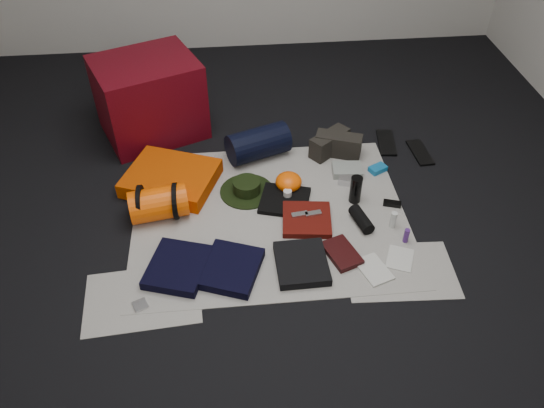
{
  "coord_description": "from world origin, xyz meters",
  "views": [
    {
      "loc": [
        -0.21,
        -2.27,
        2.16
      ],
      "look_at": [
        0.01,
        -0.01,
        0.1
      ],
      "focal_mm": 35.0,
      "sensor_mm": 36.0,
      "label": 1
    }
  ],
  "objects": [
    {
      "name": "newspaper_sheet_front_right",
      "position": [
        0.65,
        -0.5,
        0.0
      ],
      "size": [
        0.6,
        0.43,
        0.0
      ],
      "primitive_type": "cube",
      "rotation": [
        0.0,
        0.0,
        -0.05
      ],
      "color": "#BCB8AE",
      "rests_on": "floor"
    },
    {
      "name": "first_aid_pouch",
      "position": [
        0.53,
        0.34,
        0.03
      ],
      "size": [
        0.2,
        0.16,
        0.05
      ],
      "primitive_type": "cube",
      "rotation": [
        0.0,
        0.0,
        -0.09
      ],
      "color": "gray",
      "rests_on": "newspaper_mat"
    },
    {
      "name": "map_printout",
      "position": [
        0.67,
        -0.42,
        0.01
      ],
      "size": [
        0.19,
        0.21,
        0.01
      ],
      "primitive_type": "cube",
      "rotation": [
        0.0,
        0.0,
        -0.41
      ],
      "color": "beige",
      "rests_on": "newspaper_mat"
    },
    {
      "name": "toiletry_purple",
      "position": [
        0.74,
        -0.29,
        0.05
      ],
      "size": [
        0.03,
        0.03,
        0.09
      ],
      "primitive_type": "cylinder",
      "rotation": [
        0.0,
        0.0,
        -0.08
      ],
      "color": "#46216C",
      "rests_on": "newspaper_mat"
    },
    {
      "name": "sunglasses",
      "position": [
        0.74,
        0.01,
        0.02
      ],
      "size": [
        0.11,
        0.07,
        0.03
      ],
      "primitive_type": "cube",
      "rotation": [
        0.0,
        0.0,
        -0.31
      ],
      "color": "black",
      "rests_on": "newspaper_mat"
    },
    {
      "name": "flip_flop_right",
      "position": [
        1.07,
        0.51,
        0.01
      ],
      "size": [
        0.12,
        0.29,
        0.02
      ],
      "primitive_type": "cube",
      "rotation": [
        0.0,
        0.0,
        0.06
      ],
      "color": "black",
      "rests_on": "floor"
    },
    {
      "name": "navy_duffel",
      "position": [
        -0.02,
        0.58,
        0.11
      ],
      "size": [
        0.45,
        0.34,
        0.21
      ],
      "primitive_type": "cylinder",
      "rotation": [
        0.0,
        1.57,
        0.36
      ],
      "color": "black",
      "rests_on": "newspaper_mat"
    },
    {
      "name": "trousers_navy_b",
      "position": [
        -0.25,
        -0.42,
        0.03
      ],
      "size": [
        0.38,
        0.41,
        0.05
      ],
      "primitive_type": "cube",
      "rotation": [
        0.0,
        0.0,
        -0.36
      ],
      "color": "black",
      "rests_on": "newspaper_mat"
    },
    {
      "name": "sleeping_pad",
      "position": [
        -0.59,
        0.34,
        0.05
      ],
      "size": [
        0.65,
        0.6,
        0.1
      ],
      "primitive_type": "cube",
      "rotation": [
        0.0,
        0.0,
        -0.38
      ],
      "color": "#C94202",
      "rests_on": "newspaper_mat"
    },
    {
      "name": "map_booklet",
      "position": [
        0.51,
        -0.49,
        0.01
      ],
      "size": [
        0.2,
        0.24,
        0.01
      ],
      "primitive_type": "cube",
      "rotation": [
        0.0,
        0.0,
        0.34
      ],
      "color": "beige",
      "rests_on": "newspaper_mat"
    },
    {
      "name": "hiking_boot_right",
      "position": [
        0.51,
        0.55,
        0.08
      ],
      "size": [
        0.32,
        0.21,
        0.15
      ],
      "primitive_type": "cube",
      "rotation": [
        0.0,
        0.0,
        -0.35
      ],
      "color": "black",
      "rests_on": "newspaper_mat"
    },
    {
      "name": "hiking_boot_left",
      "position": [
        0.46,
        0.58,
        0.08
      ],
      "size": [
        0.3,
        0.27,
        0.15
      ],
      "primitive_type": "cube",
      "rotation": [
        0.0,
        0.0,
        0.67
      ],
      "color": "black",
      "rests_on": "newspaper_mat"
    },
    {
      "name": "stuff_sack",
      "position": [
        -0.64,
        0.05,
        0.1
      ],
      "size": [
        0.36,
        0.25,
        0.19
      ],
      "primitive_type": "cylinder",
      "rotation": [
        0.0,
        1.57,
        0.17
      ],
      "color": "#FC5404",
      "rests_on": "newspaper_mat"
    },
    {
      "name": "toiletry_clear",
      "position": [
        0.7,
        -0.17,
        0.06
      ],
      "size": [
        0.04,
        0.04,
        0.11
      ],
      "primitive_type": "cylinder",
      "rotation": [
        0.0,
        0.0,
        0.24
      ],
      "color": "silver",
      "rests_on": "newspaper_mat"
    },
    {
      "name": "water_bottle",
      "position": [
        0.53,
        0.07,
        0.09
      ],
      "size": [
        0.08,
        0.08,
        0.18
      ],
      "primitive_type": "cylinder",
      "rotation": [
        0.0,
        0.0,
        -0.15
      ],
      "color": "black",
      "rests_on": "newspaper_mat"
    },
    {
      "name": "orange_stuff_sack",
      "position": [
        0.14,
        0.22,
        0.06
      ],
      "size": [
        0.19,
        0.19,
        0.11
      ],
      "primitive_type": "ellipsoid",
      "rotation": [
        0.0,
        0.0,
        -0.15
      ],
      "color": "#FC5404",
      "rests_on": "newspaper_mat"
    },
    {
      "name": "tape_roll",
      "position": [
        0.12,
        0.13,
        0.05
      ],
      "size": [
        0.05,
        0.05,
        0.04
      ],
      "primitive_type": "cylinder",
      "color": "silver",
      "rests_on": "black_tshirt"
    },
    {
      "name": "paperback_book",
      "position": [
        0.36,
        -0.36,
        0.02
      ],
      "size": [
        0.22,
        0.26,
        0.03
      ],
      "primitive_type": "cube",
      "rotation": [
        0.0,
        0.0,
        0.35
      ],
      "color": "black",
      "rests_on": "newspaper_mat"
    },
    {
      "name": "newspaper_sheet_front_left",
      "position": [
        -0.7,
        -0.55,
        0.0
      ],
      "size": [
        0.61,
        0.44,
        0.0
      ],
      "primitive_type": "cube",
      "rotation": [
        0.0,
        0.0,
        0.07
      ],
      "color": "#BCB8AE",
      "rests_on": "floor"
    },
    {
      "name": "flip_flop_left",
      "position": [
        0.87,
        0.64,
        0.01
      ],
      "size": [
        0.15,
        0.31,
        0.02
      ],
      "primitive_type": "cube",
      "rotation": [
        0.0,
        0.0,
        -0.13
      ],
      "color": "black",
      "rests_on": "floor"
    },
    {
      "name": "black_tshirt",
      "position": [
        0.1,
        0.1,
        0.02
      ],
      "size": [
        0.35,
        0.34,
        0.03
      ],
      "primitive_type": "cube",
      "rotation": [
        0.0,
        0.0,
        -0.28
      ],
      "color": "black",
      "rests_on": "newspaper_mat"
    },
    {
      "name": "cyan_case",
      "position": [
        0.74,
        0.34,
        0.02
      ],
      "size": [
        0.13,
        0.11,
        0.04
      ],
      "primitive_type": "cube",
      "rotation": [
        0.0,
        0.0,
        0.47
      ],
      "color": "#10629B",
      "rests_on": "newspaper_mat"
    },
    {
      "name": "speaker",
      "position": [
        0.52,
        -0.13,
        0.04
      ],
      "size": [
        0.12,
        0.2,
        0.07
      ],
      "primitive_type": "cylinder",
      "rotation": [
        1.57,
        0.0,
        0.25
      ],
      "color": "black",
      "rests_on": "newspaper_mat"
    },
    {
      "name": "trousers_charcoal",
      "position": [
        0.13,
        -0.42,
        0.03
      ],
      "size": [
        0.28,
        0.32,
        0.05
      ],
      "primitive_type": "cube",
      "rotation": [
        0.0,
        0.0,
        0.02
      ],
      "color": "black",
      "rests_on": "newspaper_mat"
    },
    {
      "name": "newspaper_mat",
      "position": [
        0.0,
        0.0,
        0.0
      ],
      "size": [
        1.6,
        1.3,
        0.01
      ],
      "primitive_type": "cube",
      "color": "#BCB8AE",
      "rests_on": "floor"
    },
    {
      "name": "sack_strap_right",
      "position": [
        -0.54,
        0.05,
        0.11
      ],
      "size": [
        0.02,
        0.22,
        0.22
      ],
      "primitive_type": "cylinder",
      "rotation": [
        0.0,
        1.57,
        0.0
      ],
      "color": "black",
      "rests_on": "newspaper_mat"
    },
    {
      "name": "energy_bar_a",
      "position": [
        0.17,
        -0.06,
        0.05
      ],
      "size": [
        0.1,
        0.05,
        0.01
      ],
      "primitive_type": "cube",
      "rotation": [
        0.0,
        0.0,
        0.14
      ],
      "color": "silver",
      "rests_on": "red_shirt"
    },
    {
      "name": "boonie_brim",
      "position": [
        -0.12,
        0.22,
        0.01
      ],
      "size": [
        0.41,
        0.41,
        0.01
      ],
      "primitive_type": "cylinder",
      "rotation": [
        0.0,
        0.0,
        0.25
      ],
      "color": "black",
      "rests_on": "newspaper_mat"
    },
    {
      "name": "red_shirt",
      "position": [
        0.21,
        -0.08,
        0.02
      ],
      "size": [
        0.31,
        0.31,
        0.04
      ],
      "primitive_type": "cube",
      "rotation": [
        0.0,
        0.0,
        -0.12
      ],
      "color": "#510E08",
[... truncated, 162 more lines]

